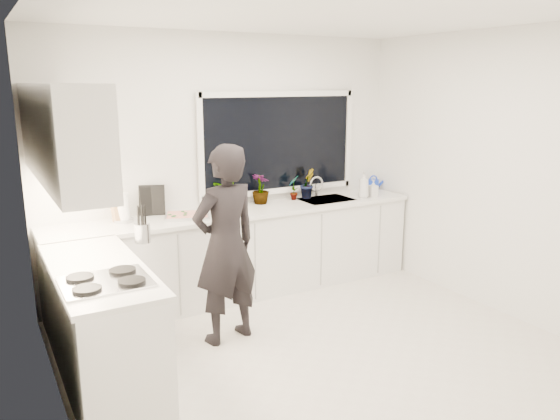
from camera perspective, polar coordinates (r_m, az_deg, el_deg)
floor at (r=4.78m, az=3.99°, el=-14.46°), size 4.00×3.50×0.02m
wall_back at (r=5.83m, az=-5.41°, el=4.75°), size 4.00×0.02×2.70m
wall_left at (r=3.63m, az=-23.16°, el=-1.54°), size 0.02×3.50×2.70m
wall_right at (r=5.67m, az=21.45°, el=3.64°), size 0.02×3.50×2.70m
ceiling at (r=4.26m, az=4.62°, el=19.98°), size 4.00×3.50×0.02m
window at (r=6.05m, az=-0.09°, el=7.02°), size 1.80×0.02×1.00m
base_cabinets_back at (r=5.77m, az=-3.94°, el=-4.62°), size 3.92×0.58×0.88m
base_cabinets_left at (r=4.30m, az=-18.03°, el=-11.74°), size 0.58×1.60×0.88m
countertop_back at (r=5.63m, az=-3.97°, el=-0.19°), size 3.94×0.62×0.04m
countertop_left at (r=4.13m, az=-18.49°, el=-5.93°), size 0.62×1.60×0.04m
upper_cabinets at (r=4.26m, az=-21.98°, el=7.47°), size 0.34×2.10×0.70m
sink at (r=6.16m, az=4.82°, el=0.68°), size 0.58×0.42×0.14m
faucet at (r=6.29m, az=3.82°, el=2.45°), size 0.03×0.03×0.22m
stovetop at (r=3.79m, az=-17.76°, el=-7.05°), size 0.56×0.48×0.03m
person at (r=4.65m, az=-5.71°, el=-3.67°), size 0.70×0.53×1.72m
pizza_tray at (r=5.38m, az=-9.66°, el=-0.61°), size 0.50×0.44×0.03m
pizza at (r=5.38m, az=-9.66°, el=-0.44°), size 0.46×0.39×0.01m
watering_can at (r=6.74m, az=9.70°, el=2.62°), size 0.18×0.18×0.13m
paper_towel_roll at (r=5.32m, az=-16.06°, el=0.16°), size 0.13×0.13×0.26m
knife_block at (r=5.36m, az=-16.44°, el=-0.00°), size 0.14×0.11×0.22m
utensil_crock at (r=4.62m, az=-14.18°, el=-2.33°), size 0.14×0.14×0.16m
picture_frame_large at (r=5.53m, az=-13.28°, el=0.91°), size 0.22×0.02×0.28m
picture_frame_small at (r=5.53m, az=-13.23°, el=1.02°), size 0.24×0.11×0.30m
herb_plants at (r=5.85m, az=-2.61°, el=2.19°), size 1.28×0.40×0.34m
soap_bottles at (r=6.27m, az=8.99°, el=2.54°), size 0.27×0.17×0.31m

